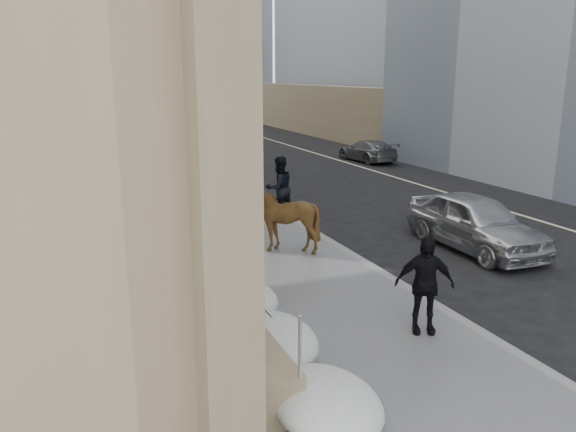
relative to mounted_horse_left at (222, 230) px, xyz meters
The scene contains 15 objects.
ground 4.70m from the mounted_horse_left, 76.30° to the right, with size 140.00×140.00×0.00m, color black.
sidewalk 5.82m from the mounted_horse_left, 79.16° to the left, with size 5.00×80.00×0.12m, color #57575A.
curb 6.81m from the mounted_horse_left, 56.60° to the left, with size 0.24×80.00×0.12m, color slate.
lane_line 12.92m from the mounted_horse_left, 25.82° to the left, with size 0.15×70.00×0.01m, color #BFB78C.
far_podium 17.51m from the mounted_horse_left, 18.67° to the left, with size 2.00×80.00×4.00m, color #7C6E50.
bg_building_far 68.34m from the mounted_horse_left, 94.17° to the left, with size 24.00×12.00×20.00m, color gray.
streetlight_mid 10.85m from the mounted_horse_left, 68.34° to the left, with size 1.71×0.24×8.00m.
streetlight_far 30.03m from the mounted_horse_left, 82.66° to the left, with size 1.71×0.24×8.00m.
traffic_signal 18.09m from the mounted_horse_left, 79.86° to the left, with size 4.10×0.22×6.00m.
snow_bank 3.80m from the mounted_horse_left, 95.37° to the left, with size 1.70×18.10×0.76m.
mounted_horse_left is the anchor object (origin of this frame).
mounted_horse_right 2.35m from the mounted_horse_left, 31.85° to the left, with size 1.87×2.02×2.62m.
pedestrian 5.22m from the mounted_horse_left, 59.62° to the right, with size 1.11×0.46×1.89m, color black.
car_silver 7.34m from the mounted_horse_left, ahead, with size 1.89×4.69×1.60m, color #B5B8BD.
car_grey 20.10m from the mounted_horse_left, 50.00° to the left, with size 1.73×4.24×1.23m, color slate.
Camera 1 is at (-4.52, -8.25, 4.88)m, focal length 35.00 mm.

